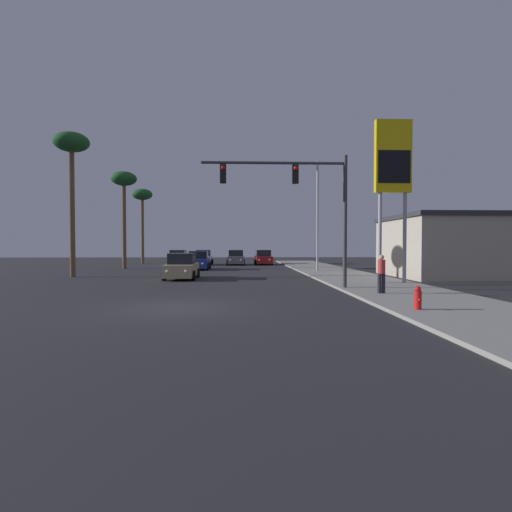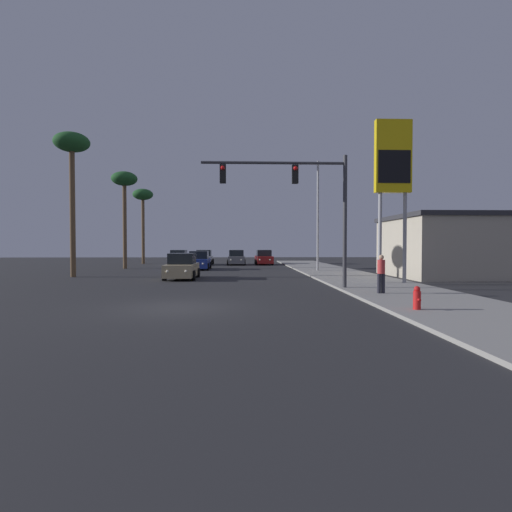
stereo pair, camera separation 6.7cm
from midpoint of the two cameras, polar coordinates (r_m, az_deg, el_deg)
name	(u,v)px [view 2 (the right image)]	position (r m, az deg, el deg)	size (l,w,h in m)	color
ground_plane	(178,308)	(14.41, -11.01, -7.26)	(120.00, 120.00, 0.00)	#28282B
sidewalk_right	(360,280)	(25.23, 14.75, -3.38)	(5.00, 60.00, 0.12)	gray
building_gas_station	(466,246)	(31.62, 27.89, 1.28)	(10.30, 8.30, 4.30)	#B2A893
car_grey	(236,258)	(45.28, -2.78, -0.30)	(2.04, 4.32, 1.68)	slate
car_red	(264,258)	(45.62, 1.17, -0.28)	(2.04, 4.34, 1.68)	maroon
car_blue	(199,261)	(36.78, -8.08, -0.73)	(2.04, 4.32, 1.68)	navy
car_white	(179,258)	(45.76, -10.94, -0.30)	(2.04, 4.32, 1.68)	silver
car_silver	(204,258)	(45.51, -7.40, -0.30)	(2.04, 4.33, 1.68)	#B7B7BC
car_tan	(182,267)	(26.62, -10.45, -1.59)	(2.04, 4.32, 1.68)	tan
traffic_light_mast	(304,194)	(19.89, 6.97, 8.80)	(7.15, 0.36, 6.50)	#38383D
street_lamp	(316,210)	(33.41, 8.66, 6.52)	(1.74, 0.24, 9.00)	#99999E
gas_station_sign	(393,165)	(23.85, 19.06, 12.12)	(2.00, 0.42, 9.00)	#99999E
fire_hydrant	(417,298)	(14.00, 22.14, -5.59)	(0.24, 0.34, 0.76)	red
pedestrian_on_sidewalk	(381,272)	(18.14, 17.55, -2.21)	(0.34, 0.32, 1.67)	#23232D
palm_tree_mid	(124,184)	(40.05, -18.24, 9.69)	(2.40, 2.40, 9.14)	brown
palm_tree_near	(72,151)	(31.09, -24.77, 13.41)	(2.40, 2.40, 9.97)	brown
palm_tree_far	(143,199)	(49.80, -15.82, 7.88)	(2.40, 2.40, 8.93)	brown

